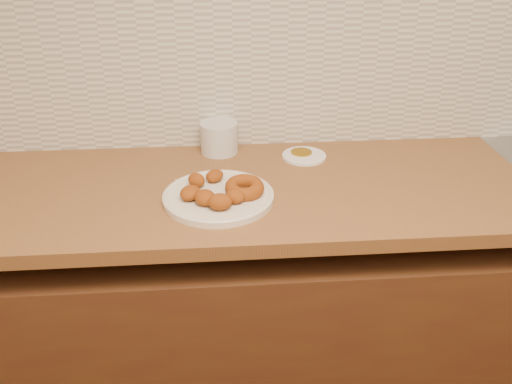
% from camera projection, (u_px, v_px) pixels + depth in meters
% --- Properties ---
extents(wall_back, '(4.00, 0.02, 2.70)m').
position_uv_depth(wall_back, '(344.00, 0.00, 1.62)').
color(wall_back, '#BAAC90').
rests_on(wall_back, ground).
extents(base_cabinet, '(3.60, 0.60, 0.77)m').
position_uv_depth(base_cabinet, '(343.00, 317.00, 1.80)').
color(base_cabinet, '#533116').
rests_on(base_cabinet, floor).
extents(butcher_block, '(2.30, 0.62, 0.04)m').
position_uv_depth(butcher_block, '(128.00, 195.00, 1.52)').
color(butcher_block, '#915B2A').
rests_on(butcher_block, base_cabinet).
extents(backsplash, '(3.60, 0.02, 0.60)m').
position_uv_depth(backsplash, '(341.00, 51.00, 1.68)').
color(backsplash, silver).
rests_on(backsplash, wall_back).
extents(donut_plate, '(0.30, 0.30, 0.02)m').
position_uv_depth(donut_plate, '(218.00, 197.00, 1.45)').
color(donut_plate, silver).
rests_on(donut_plate, butcher_block).
extents(ring_donut, '(0.13, 0.13, 0.05)m').
position_uv_depth(ring_donut, '(244.00, 187.00, 1.45)').
color(ring_donut, '#993C0C').
rests_on(ring_donut, donut_plate).
extents(fried_dough_chunks, '(0.19, 0.22, 0.04)m').
position_uv_depth(fried_dough_chunks, '(210.00, 192.00, 1.42)').
color(fried_dough_chunks, '#993C0C').
rests_on(fried_dough_chunks, donut_plate).
extents(plastic_tub, '(0.14, 0.14, 0.10)m').
position_uv_depth(plastic_tub, '(219.00, 137.00, 1.71)').
color(plastic_tub, silver).
rests_on(plastic_tub, butcher_block).
extents(tub_lid, '(0.18, 0.18, 0.01)m').
position_uv_depth(tub_lid, '(304.00, 156.00, 1.70)').
color(tub_lid, white).
rests_on(tub_lid, butcher_block).
extents(brass_jar_lid, '(0.07, 0.07, 0.01)m').
position_uv_depth(brass_jar_lid, '(301.00, 153.00, 1.71)').
color(brass_jar_lid, '#A77E17').
rests_on(brass_jar_lid, butcher_block).
extents(wooden_utensil, '(0.17, 0.07, 0.01)m').
position_uv_depth(wooden_utensil, '(203.00, 178.00, 1.56)').
color(wooden_utensil, '#A27447').
rests_on(wooden_utensil, butcher_block).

